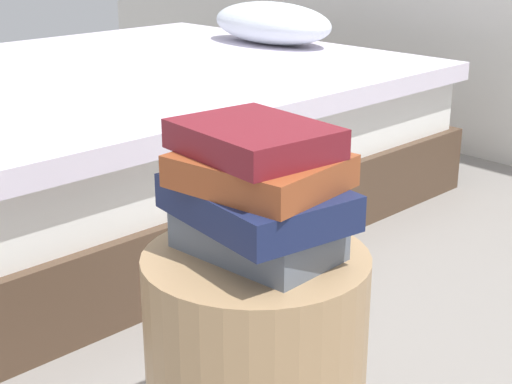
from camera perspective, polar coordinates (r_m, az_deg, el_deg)
name	(u,v)px	position (r m, az deg, el deg)	size (l,w,h in m)	color
bed	(107,137)	(2.63, -10.89, 3.99)	(1.63, 2.07, 0.62)	#4C3828
side_table	(256,373)	(1.31, 0.00, -13.20)	(0.36, 0.36, 0.42)	tan
book_slate	(257,234)	(1.20, 0.10, -3.14)	(0.24, 0.16, 0.06)	slate
book_navy	(255,201)	(1.17, -0.06, -0.69)	(0.27, 0.20, 0.05)	#19234C
book_rust	(260,171)	(1.15, 0.33, 1.59)	(0.23, 0.19, 0.05)	#994723
book_maroon	(256,138)	(1.15, -0.02, 3.98)	(0.23, 0.18, 0.04)	maroon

